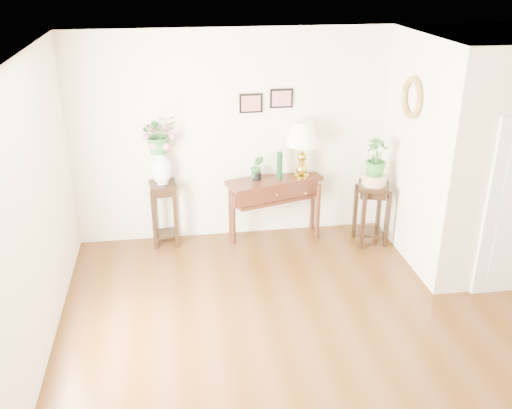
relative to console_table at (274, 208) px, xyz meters
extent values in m
cube|color=#533018|center=(0.36, -2.57, -0.43)|extent=(6.00, 5.50, 0.02)
cube|color=white|center=(0.36, -2.57, 2.37)|extent=(6.00, 5.50, 0.02)
cube|color=white|center=(0.36, 0.18, 0.97)|extent=(6.00, 0.02, 2.80)
cube|color=white|center=(-2.64, -2.57, 0.97)|extent=(0.02, 5.50, 2.80)
cube|color=white|center=(2.46, -0.79, 0.97)|extent=(1.80, 1.95, 2.80)
cube|color=black|center=(-0.29, 0.16, 1.42)|extent=(0.30, 0.02, 0.25)
cube|color=black|center=(0.11, 0.16, 1.47)|extent=(0.30, 0.02, 0.25)
torus|color=#AA7F43|center=(1.52, -0.67, 1.62)|extent=(0.07, 0.51, 0.51)
cube|color=#34160D|center=(0.00, 0.00, 0.00)|extent=(1.35, 0.77, 0.85)
cube|color=gold|center=(0.37, 0.00, 0.78)|extent=(0.55, 0.55, 0.78)
cylinder|color=#0D3D19|center=(0.07, 0.00, 0.60)|extent=(0.09, 0.09, 0.37)
imported|color=#2F732F|center=(-0.24, 0.00, 0.59)|extent=(0.21, 0.18, 0.32)
cube|color=black|center=(-1.48, 0.00, 0.01)|extent=(0.37, 0.37, 0.88)
imported|color=#2F732F|center=(-1.48, 0.00, 1.10)|extent=(0.55, 0.51, 0.50)
cube|color=black|center=(1.26, -0.37, -0.01)|extent=(0.50, 0.50, 0.84)
cylinder|color=beige|center=(1.26, -0.37, 0.49)|extent=(0.37, 0.37, 0.14)
imported|color=#2F732F|center=(1.26, -0.37, 0.78)|extent=(0.32, 0.32, 0.50)
camera|label=1|loc=(-1.32, -7.01, 3.18)|focal=40.00mm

